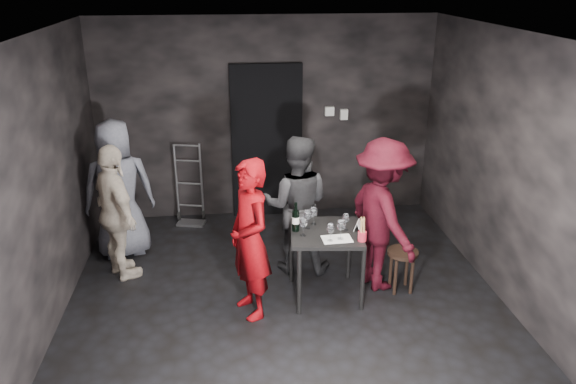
{
  "coord_description": "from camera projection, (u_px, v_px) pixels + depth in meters",
  "views": [
    {
      "loc": [
        -0.55,
        -4.84,
        3.23
      ],
      "look_at": [
        0.04,
        0.25,
        1.19
      ],
      "focal_mm": 35.0,
      "sensor_mm": 36.0,
      "label": 1
    }
  ],
  "objects": [
    {
      "name": "wine_glass_d",
      "position": [
        330.0,
        232.0,
        5.45
      ],
      "size": [
        0.08,
        0.08,
        0.2
      ],
      "primitive_type": null,
      "rotation": [
        0.0,
        0.0,
        -0.09
      ],
      "color": "white",
      "rests_on": "tasting_table"
    },
    {
      "name": "bystander_cream",
      "position": [
        116.0,
        212.0,
        6.06
      ],
      "size": [
        0.86,
        1.02,
        1.57
      ],
      "primitive_type": "imported",
      "rotation": [
        0.0,
        0.0,
        2.12
      ],
      "color": "beige",
      "rests_on": "floor"
    },
    {
      "name": "wallbox_lower",
      "position": [
        344.0,
        114.0,
        7.57
      ],
      "size": [
        0.1,
        0.06,
        0.14
      ],
      "primitive_type": "cube",
      "color": "#B7B7B2",
      "rests_on": "wall_back"
    },
    {
      "name": "ceiling",
      "position": [
        287.0,
        36.0,
        4.72
      ],
      "size": [
        4.5,
        5.0,
        0.02
      ],
      "primitive_type": "cube",
      "color": "silver",
      "rests_on": "ground"
    },
    {
      "name": "tasting_mat",
      "position": [
        337.0,
        239.0,
        5.53
      ],
      "size": [
        0.3,
        0.21,
        0.0
      ],
      "primitive_type": "cube",
      "rotation": [
        0.0,
        0.0,
        0.04
      ],
      "color": "white",
      "rests_on": "tasting_table"
    },
    {
      "name": "woman_black",
      "position": [
        297.0,
        201.0,
        6.21
      ],
      "size": [
        0.89,
        0.6,
        1.67
      ],
      "primitive_type": "imported",
      "rotation": [
        0.0,
        0.0,
        2.93
      ],
      "color": "#2B2A2D",
      "rests_on": "floor"
    },
    {
      "name": "wine_glass_c",
      "position": [
        313.0,
        215.0,
        5.81
      ],
      "size": [
        0.1,
        0.1,
        0.2
      ],
      "primitive_type": null,
      "rotation": [
        0.0,
        0.0,
        -0.35
      ],
      "color": "white",
      "rests_on": "tasting_table"
    },
    {
      "name": "wallbox_upper",
      "position": [
        329.0,
        111.0,
        7.53
      ],
      "size": [
        0.12,
        0.06,
        0.12
      ],
      "primitive_type": "cube",
      "color": "#B7B7B2",
      "rests_on": "wall_back"
    },
    {
      "name": "wine_glass_a",
      "position": [
        303.0,
        226.0,
        5.56
      ],
      "size": [
        0.09,
        0.09,
        0.21
      ],
      "primitive_type": null,
      "rotation": [
        0.0,
        0.0,
        0.22
      ],
      "color": "white",
      "rests_on": "tasting_table"
    },
    {
      "name": "wine_glass_e",
      "position": [
        341.0,
        229.0,
        5.49
      ],
      "size": [
        0.1,
        0.1,
        0.22
      ],
      "primitive_type": null,
      "rotation": [
        0.0,
        0.0,
        -0.19
      ],
      "color": "white",
      "rests_on": "tasting_table"
    },
    {
      "name": "wall_front",
      "position": [
        342.0,
        358.0,
        2.91
      ],
      "size": [
        4.5,
        0.04,
        2.7
      ],
      "primitive_type": "cube",
      "color": "black",
      "rests_on": "ground"
    },
    {
      "name": "stool",
      "position": [
        402.0,
        259.0,
        5.93
      ],
      "size": [
        0.33,
        0.33,
        0.47
      ],
      "rotation": [
        0.0,
        0.0,
        -0.18
      ],
      "color": "black",
      "rests_on": "floor"
    },
    {
      "name": "tasting_table",
      "position": [
        326.0,
        240.0,
        5.74
      ],
      "size": [
        0.72,
        0.72,
        0.75
      ],
      "rotation": [
        0.0,
        0.0,
        -0.11
      ],
      "color": "black",
      "rests_on": "floor"
    },
    {
      "name": "floor",
      "position": [
        287.0,
        309.0,
        5.72
      ],
      "size": [
        4.5,
        5.0,
        0.02
      ],
      "primitive_type": "cube",
      "color": "black",
      "rests_on": "ground"
    },
    {
      "name": "breadstick_cup",
      "position": [
        363.0,
        230.0,
        5.45
      ],
      "size": [
        0.09,
        0.09,
        0.26
      ],
      "rotation": [
        0.0,
        0.0,
        0.07
      ],
      "color": "#B92032",
      "rests_on": "tasting_table"
    },
    {
      "name": "wine_glass_f",
      "position": [
        346.0,
        221.0,
        5.68
      ],
      "size": [
        0.09,
        0.09,
        0.19
      ],
      "primitive_type": null,
      "rotation": [
        0.0,
        0.0,
        -0.19
      ],
      "color": "white",
      "rests_on": "tasting_table"
    },
    {
      "name": "server_red",
      "position": [
        250.0,
        234.0,
        5.36
      ],
      "size": [
        0.62,
        0.74,
        1.74
      ],
      "primitive_type": "imported",
      "rotation": [
        0.0,
        0.0,
        -1.19
      ],
      "color": "maroon",
      "rests_on": "floor"
    },
    {
      "name": "wine_bottle",
      "position": [
        296.0,
        220.0,
        5.66
      ],
      "size": [
        0.07,
        0.07,
        0.31
      ],
      "rotation": [
        0.0,
        0.0,
        0.36
      ],
      "color": "black",
      "rests_on": "tasting_table"
    },
    {
      "name": "wall_right",
      "position": [
        517.0,
        176.0,
        5.46
      ],
      "size": [
        0.04,
        5.0,
        2.7
      ],
      "primitive_type": "cube",
      "color": "black",
      "rests_on": "ground"
    },
    {
      "name": "man_maroon",
      "position": [
        383.0,
        208.0,
        5.84
      ],
      "size": [
        0.87,
        1.29,
        1.82
      ],
      "primitive_type": "imported",
      "rotation": [
        0.0,
        0.0,
        1.87
      ],
      "color": "#360710",
      "rests_on": "floor"
    },
    {
      "name": "wall_left",
      "position": [
        36.0,
        196.0,
        4.98
      ],
      "size": [
        0.04,
        5.0,
        2.7
      ],
      "primitive_type": "cube",
      "color": "black",
      "rests_on": "ground"
    },
    {
      "name": "doorway",
      "position": [
        267.0,
        142.0,
        7.58
      ],
      "size": [
        0.95,
        0.1,
        2.1
      ],
      "primitive_type": "cube",
      "color": "black",
      "rests_on": "ground"
    },
    {
      "name": "bystander_grey",
      "position": [
        118.0,
        182.0,
        6.51
      ],
      "size": [
        0.99,
        0.68,
        1.85
      ],
      "primitive_type": "imported",
      "rotation": [
        0.0,
        0.0,
        3.36
      ],
      "color": "#585965",
      "rests_on": "floor"
    },
    {
      "name": "reserved_card",
      "position": [
        356.0,
        225.0,
        5.72
      ],
      "size": [
        0.12,
        0.15,
        0.1
      ],
      "primitive_type": null,
      "rotation": [
        0.0,
        0.0,
        -0.41
      ],
      "color": "white",
      "rests_on": "tasting_table"
    },
    {
      "name": "wall_back",
      "position": [
        266.0,
        119.0,
        7.52
      ],
      "size": [
        4.5,
        0.04,
        2.7
      ],
      "primitive_type": "cube",
      "color": "black",
      "rests_on": "ground"
    },
    {
      "name": "wine_glass_b",
      "position": [
        307.0,
        218.0,
        5.72
      ],
      "size": [
        0.09,
        0.09,
        0.22
      ],
      "primitive_type": null,
      "rotation": [
        0.0,
        0.0,
        -0.05
      ],
      "color": "white",
      "rests_on": "tasting_table"
    },
    {
      "name": "hand_truck",
      "position": [
        191.0,
        208.0,
        7.63
      ],
      "size": [
        0.37,
        0.32,
        1.1
      ],
      "rotation": [
        0.0,
        0.0,
        -0.25
      ],
      "color": "#B2B2B7",
      "rests_on": "floor"
    }
  ]
}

